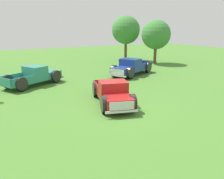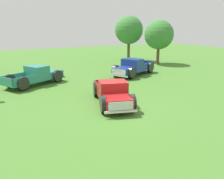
# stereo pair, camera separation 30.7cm
# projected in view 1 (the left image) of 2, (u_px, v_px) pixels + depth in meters

# --- Properties ---
(ground_plane) EXTENTS (80.00, 80.00, 0.00)m
(ground_plane) POSITION_uv_depth(u_px,v_px,m) (119.00, 108.00, 14.16)
(ground_plane) COLOR #477A2D
(pickup_truck_foreground) EXTENTS (3.15, 5.20, 1.50)m
(pickup_truck_foreground) POSITION_uv_depth(u_px,v_px,m) (113.00, 94.00, 14.43)
(pickup_truck_foreground) COLOR maroon
(pickup_truck_foreground) RESTS_ON ground_plane
(pickup_truck_behind_left) EXTENTS (5.37, 3.87, 1.56)m
(pickup_truck_behind_left) POSITION_uv_depth(u_px,v_px,m) (36.00, 76.00, 19.52)
(pickup_truck_behind_left) COLOR #2D8475
(pickup_truck_behind_left) RESTS_ON ground_plane
(pickup_truck_behind_right) EXTENTS (5.64, 3.97, 1.64)m
(pickup_truck_behind_right) POSITION_uv_depth(u_px,v_px,m) (130.00, 68.00, 23.13)
(pickup_truck_behind_right) COLOR navy
(pickup_truck_behind_right) RESTS_ON ground_plane
(oak_tree_east) EXTENTS (3.77, 3.77, 6.05)m
(oak_tree_east) POSITION_uv_depth(u_px,v_px,m) (126.00, 30.00, 31.98)
(oak_tree_east) COLOR brown
(oak_tree_east) RESTS_ON ground_plane
(oak_tree_center) EXTENTS (3.63, 3.63, 5.47)m
(oak_tree_center) POSITION_uv_depth(u_px,v_px,m) (156.00, 35.00, 29.57)
(oak_tree_center) COLOR brown
(oak_tree_center) RESTS_ON ground_plane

